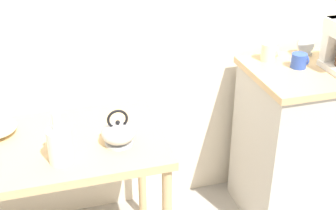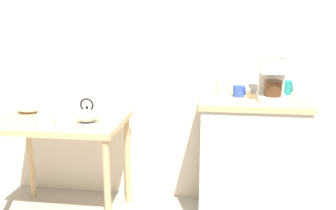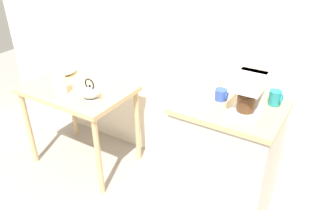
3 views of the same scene
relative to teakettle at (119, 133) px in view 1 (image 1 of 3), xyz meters
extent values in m
cube|color=tan|center=(-0.23, 0.09, -0.07)|extent=(0.88, 0.60, 0.04)
cylinder|color=tan|center=(0.17, 0.35, -0.45)|extent=(0.04, 0.04, 0.71)
cube|color=#BCB7AD|center=(1.07, 0.17, -0.37)|extent=(0.65, 0.51, 0.88)
cube|color=tan|center=(1.07, 0.17, 0.09)|extent=(0.68, 0.54, 0.04)
cylinder|color=#B2B5BA|center=(0.00, 0.00, -0.05)|extent=(0.13, 0.13, 0.01)
ellipsoid|color=#B2B5BA|center=(0.00, 0.00, 0.00)|extent=(0.15, 0.15, 0.09)
cone|color=#B2B5BA|center=(0.07, 0.00, 0.00)|extent=(0.07, 0.03, 0.05)
sphere|color=black|center=(0.00, 0.00, 0.05)|extent=(0.02, 0.02, 0.02)
torus|color=black|center=(0.00, 0.00, 0.07)|extent=(0.09, 0.01, 0.09)
cylinder|color=silver|center=(-0.26, -0.07, 0.02)|extent=(0.10, 0.10, 0.15)
cylinder|color=silver|center=(-0.26, -0.07, 0.14)|extent=(0.03, 0.03, 0.08)
cylinder|color=#2D4CAD|center=(0.98, 0.20, 0.15)|extent=(0.08, 0.08, 0.08)
torus|color=#2D4CAD|center=(1.02, 0.20, 0.15)|extent=(0.01, 0.05, 0.05)
cylinder|color=beige|center=(0.88, 0.33, 0.16)|extent=(0.08, 0.08, 0.10)
torus|color=beige|center=(0.92, 0.33, 0.16)|extent=(0.01, 0.06, 0.06)
cube|color=#B2B5BA|center=(1.11, 0.35, 0.12)|extent=(0.07, 0.05, 0.02)
cylinder|color=#B2B5BA|center=(1.11, 0.35, 0.17)|extent=(0.10, 0.05, 0.10)
cylinder|color=black|center=(1.11, 0.35, 0.17)|extent=(0.09, 0.03, 0.08)
camera|label=1|loc=(-0.25, -1.67, 1.03)|focal=47.86mm
camera|label=2|loc=(0.81, -2.10, 0.58)|focal=36.81mm
camera|label=3|loc=(1.67, -1.64, 1.15)|focal=35.12mm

